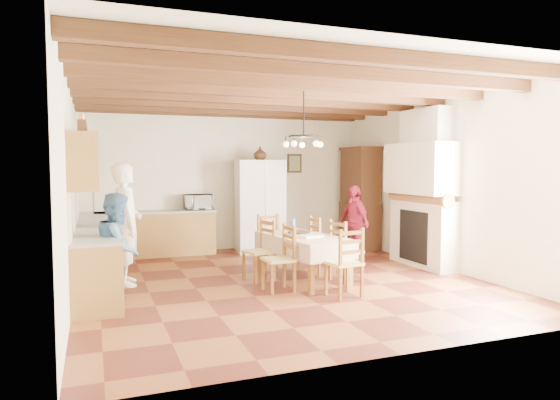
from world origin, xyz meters
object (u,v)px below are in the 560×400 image
object	(u,v)px
chair_left_far	(259,250)
chair_end_near	(344,262)
chair_end_far	(272,242)
person_woman_red	(354,223)
chair_left_near	(278,258)
chair_right_near	(346,250)
refrigerator	(260,206)
hutch	(360,198)
person_woman_blue	(118,248)
person_man	(127,224)
microwave	(198,202)
dining_table	(303,241)
chair_right_far	(324,245)

from	to	relation	value
chair_left_far	chair_end_near	world-z (taller)	same
chair_end_far	person_woman_red	world-z (taller)	person_woman_red
chair_left_near	chair_right_near	world-z (taller)	same
refrigerator	hutch	bearing A→B (deg)	-1.68
person_woman_blue	person_woman_red	xyz separation A→B (m)	(4.33, 1.50, -0.01)
chair_end_far	person_woman_red	xyz separation A→B (m)	(1.75, 0.26, 0.24)
hutch	person_man	xyz separation A→B (m)	(-5.01, -1.79, -0.18)
person_woman_blue	microwave	bearing A→B (deg)	-13.60
chair_left_near	person_man	distance (m)	2.36
dining_table	chair_left_near	bearing A→B (deg)	-142.95
hutch	chair_end_near	bearing A→B (deg)	-117.50
person_woman_blue	microwave	distance (m)	3.79
dining_table	person_woman_red	world-z (taller)	person_woman_red
person_man	person_woman_blue	distance (m)	1.04
chair_right_far	chair_end_far	xyz separation A→B (m)	(-0.74, 0.56, 0.00)
chair_left_far	microwave	distance (m)	2.88
chair_right_near	person_woman_blue	size ratio (longest dim) A/B	0.66
refrigerator	person_woman_red	distance (m)	2.12
hutch	microwave	distance (m)	3.50
chair_right_far	person_woman_red	distance (m)	1.33
chair_end_near	person_woman_red	bearing A→B (deg)	-129.20
refrigerator	person_woman_red	bearing A→B (deg)	-43.52
hutch	person_woman_red	xyz separation A→B (m)	(-0.85, -1.30, -0.38)
chair_end_far	chair_left_far	bearing A→B (deg)	-126.49
chair_right_near	chair_right_far	distance (m)	0.61
chair_left_near	dining_table	bearing A→B (deg)	124.55
chair_right_near	chair_right_far	world-z (taller)	same
chair_right_far	chair_end_near	distance (m)	1.47
chair_left_far	person_woman_blue	bearing A→B (deg)	-88.51
refrigerator	chair_end_far	size ratio (longest dim) A/B	1.99
person_woman_red	chair_end_near	bearing A→B (deg)	-36.31
chair_right_near	person_man	bearing A→B (deg)	61.73
chair_end_near	refrigerator	bearing A→B (deg)	-97.86
dining_table	person_woman_blue	size ratio (longest dim) A/B	1.21
chair_left_far	chair_end_near	distance (m)	1.53
refrigerator	microwave	xyz separation A→B (m)	(-1.25, 0.24, 0.10)
dining_table	chair_right_near	bearing A→B (deg)	-16.20
person_woman_blue	chair_right_far	bearing A→B (deg)	-64.68
person_man	chair_left_near	bearing A→B (deg)	-120.70
dining_table	chair_right_near	size ratio (longest dim) A/B	1.83
chair_end_near	person_woman_blue	world-z (taller)	person_woman_blue
refrigerator	dining_table	distance (m)	2.88
chair_right_far	microwave	xyz separation A→B (m)	(-1.59, 2.67, 0.58)
chair_left_far	chair_end_far	distance (m)	0.82
refrigerator	chair_right_near	xyz separation A→B (m)	(0.42, -3.04, -0.48)
dining_table	chair_left_near	xyz separation A→B (m)	(-0.57, -0.43, -0.16)
chair_end_near	chair_end_far	size ratio (longest dim) A/B	1.00
refrigerator	chair_right_far	distance (m)	2.50
chair_end_far	person_man	size ratio (longest dim) A/B	0.52
dining_table	person_man	bearing A→B (deg)	164.03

